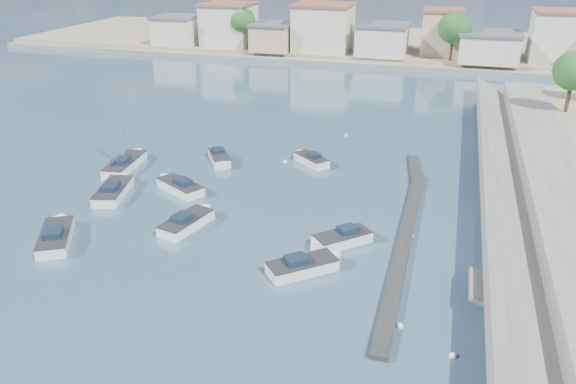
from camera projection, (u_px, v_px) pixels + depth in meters
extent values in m
plane|color=#324C64|center=(372.00, 120.00, 68.58)|extent=(400.00, 400.00, 0.00)
cube|color=slate|center=(574.00, 235.00, 39.78)|extent=(5.00, 90.00, 1.80)
cube|color=slate|center=(509.00, 227.00, 40.91)|extent=(4.17, 90.00, 2.86)
cube|color=slate|center=(513.00, 302.00, 33.28)|extent=(5.31, 3.50, 1.94)
cube|color=black|center=(404.00, 241.00, 40.45)|extent=(1.00, 26.00, 0.35)
cube|color=black|center=(414.00, 171.00, 52.83)|extent=(2.00, 8.05, 0.30)
cube|color=gray|center=(412.00, 45.00, 113.77)|extent=(160.00, 40.00, 1.40)
cube|color=slate|center=(400.00, 67.00, 95.53)|extent=(160.00, 2.50, 0.80)
cube|color=beige|center=(178.00, 31.00, 109.95)|extent=(8.00, 8.00, 5.00)
cube|color=#595960|center=(177.00, 17.00, 108.86)|extent=(8.48, 8.48, 0.35)
cube|color=silver|center=(229.00, 25.00, 108.58)|extent=(9.00, 9.00, 7.50)
cube|color=#99513D|center=(228.00, 4.00, 106.98)|extent=(9.54, 9.54, 0.35)
cube|color=#CCAC8C|center=(273.00, 37.00, 103.96)|extent=(7.00, 8.00, 4.50)
cube|color=#595960|center=(273.00, 24.00, 102.97)|extent=(7.42, 8.48, 0.35)
cube|color=beige|center=(323.00, 28.00, 102.65)|extent=(10.00, 9.00, 8.00)
cube|color=#99513D|center=(324.00, 4.00, 100.94)|extent=(10.60, 9.54, 0.35)
cube|color=silver|center=(382.00, 40.00, 99.52)|extent=(8.50, 8.50, 5.00)
cube|color=#595960|center=(383.00, 25.00, 98.42)|extent=(9.01, 9.01, 0.35)
cube|color=#CCAC8C|center=(442.00, 33.00, 99.02)|extent=(6.50, 7.50, 7.50)
cube|color=#99513D|center=(444.00, 10.00, 97.42)|extent=(6.89, 7.95, 0.35)
cube|color=beige|center=(489.00, 48.00, 94.05)|extent=(9.50, 9.00, 4.50)
cube|color=#595960|center=(491.00, 33.00, 93.06)|extent=(10.07, 9.54, 0.35)
cube|color=silver|center=(553.00, 37.00, 93.35)|extent=(7.00, 8.00, 8.00)
cube|color=#99513D|center=(558.00, 11.00, 91.64)|extent=(7.42, 8.48, 0.35)
cylinder|color=#38281E|center=(243.00, 39.00, 105.76)|extent=(0.44, 0.44, 3.38)
sphere|color=#1A4E1A|center=(243.00, 21.00, 104.39)|extent=(4.80, 4.80, 4.80)
sphere|color=#1A4E1A|center=(246.00, 23.00, 103.73)|extent=(3.60, 3.60, 3.60)
sphere|color=#1A4E1A|center=(240.00, 19.00, 104.92)|extent=(3.30, 3.30, 3.30)
cylinder|color=#38281E|center=(340.00, 42.00, 103.78)|extent=(0.44, 0.44, 2.93)
sphere|color=#1A4E1A|center=(341.00, 26.00, 102.59)|extent=(4.16, 4.16, 4.16)
sphere|color=#1A4E1A|center=(344.00, 28.00, 102.02)|extent=(3.12, 3.12, 3.12)
sphere|color=#1A4E1A|center=(338.00, 25.00, 103.05)|extent=(2.86, 2.86, 2.86)
cylinder|color=#38281E|center=(451.00, 50.00, 94.92)|extent=(0.44, 0.44, 3.60)
sphere|color=#1A4E1A|center=(454.00, 28.00, 93.47)|extent=(5.12, 5.12, 5.12)
sphere|color=#1A4E1A|center=(459.00, 30.00, 92.75)|extent=(3.84, 3.84, 3.84)
sphere|color=#1A4E1A|center=(449.00, 26.00, 94.03)|extent=(3.52, 3.52, 3.52)
cylinder|color=#38281E|center=(551.00, 53.00, 93.46)|extent=(0.44, 0.44, 3.15)
sphere|color=#1A4E1A|center=(554.00, 33.00, 92.19)|extent=(4.48, 4.48, 4.48)
sphere|color=#1A4E1A|center=(560.00, 36.00, 91.57)|extent=(3.36, 3.36, 3.36)
sphere|color=#1A4E1A|center=(550.00, 32.00, 92.68)|extent=(3.08, 3.08, 3.08)
cylinder|color=#38281E|center=(568.00, 98.00, 64.96)|extent=(0.44, 0.44, 3.15)
sphere|color=#1A4E1A|center=(574.00, 71.00, 63.69)|extent=(4.48, 4.48, 4.48)
sphere|color=#1A4E1A|center=(567.00, 69.00, 64.18)|extent=(3.08, 3.08, 3.08)
cube|color=white|center=(56.00, 238.00, 40.57)|extent=(4.29, 5.48, 1.00)
cube|color=white|center=(60.00, 225.00, 42.54)|extent=(1.75, 1.75, 1.00)
cube|color=#262628|center=(55.00, 232.00, 40.37)|extent=(4.32, 5.50, 0.08)
cube|color=#162533|center=(53.00, 233.00, 39.81)|extent=(1.85, 1.96, 0.48)
cube|color=white|center=(186.00, 224.00, 42.63)|extent=(2.91, 4.94, 1.00)
cube|color=white|center=(203.00, 214.00, 44.19)|extent=(1.82, 1.82, 1.00)
cube|color=#262628|center=(186.00, 218.00, 42.43)|extent=(2.95, 4.95, 0.08)
cube|color=#162533|center=(182.00, 218.00, 41.97)|extent=(1.46, 1.62, 0.48)
cube|color=white|center=(180.00, 188.00, 48.86)|extent=(5.03, 3.89, 1.00)
cube|color=white|center=(167.00, 181.00, 50.20)|extent=(1.58, 1.58, 1.00)
cube|color=#262628|center=(180.00, 183.00, 48.66)|extent=(5.05, 3.92, 0.08)
cube|color=#162533|center=(183.00, 182.00, 48.25)|extent=(1.79, 1.67, 0.48)
cube|color=white|center=(342.00, 240.00, 40.37)|extent=(4.20, 4.15, 1.00)
cube|color=white|center=(321.00, 246.00, 39.61)|extent=(1.23, 1.23, 1.00)
cube|color=#262628|center=(342.00, 234.00, 40.16)|extent=(4.22, 4.18, 0.08)
cube|color=#162533|center=(347.00, 230.00, 40.24)|extent=(1.64, 1.64, 0.48)
cube|color=white|center=(113.00, 192.00, 48.04)|extent=(3.34, 5.61, 1.00)
cube|color=white|center=(121.00, 182.00, 50.10)|extent=(2.01, 2.01, 1.00)
cube|color=#262628|center=(113.00, 187.00, 47.84)|extent=(3.38, 5.62, 0.08)
cube|color=#162533|center=(110.00, 187.00, 47.26)|extent=(1.64, 1.85, 0.48)
cube|color=white|center=(311.00, 161.00, 54.83)|extent=(4.00, 3.70, 1.00)
cube|color=white|center=(302.00, 156.00, 56.10)|extent=(1.20, 1.20, 1.00)
cube|color=#262628|center=(312.00, 156.00, 54.63)|extent=(4.02, 3.72, 0.08)
cube|color=#162533|center=(314.00, 155.00, 54.23)|extent=(1.52, 1.49, 0.48)
cube|color=white|center=(219.00, 159.00, 55.41)|extent=(3.57, 4.32, 1.00)
cube|color=white|center=(222.00, 165.00, 53.84)|extent=(1.31, 1.31, 1.00)
cube|color=#262628|center=(219.00, 154.00, 55.20)|extent=(3.59, 4.34, 0.08)
cube|color=#162533|center=(218.00, 150.00, 55.47)|extent=(1.49, 1.57, 0.48)
cube|color=white|center=(302.00, 268.00, 36.91)|extent=(4.66, 4.37, 1.00)
cube|color=white|center=(329.00, 262.00, 37.66)|extent=(1.36, 1.36, 1.00)
cube|color=#262628|center=(302.00, 261.00, 36.71)|extent=(4.68, 4.40, 0.08)
cube|color=#162533|center=(296.00, 260.00, 36.44)|extent=(1.77, 1.75, 0.48)
cube|color=white|center=(125.00, 165.00, 53.82)|extent=(2.64, 6.17, 1.00)
cube|color=white|center=(137.00, 156.00, 56.18)|extent=(1.98, 1.98, 1.00)
cube|color=#262628|center=(124.00, 160.00, 53.62)|extent=(2.68, 6.17, 0.08)
cube|color=#162533|center=(121.00, 160.00, 52.98)|extent=(1.43, 1.92, 0.48)
cylinder|color=silver|center=(119.00, 120.00, 51.98)|extent=(0.12, 0.12, 8.00)
cylinder|color=silver|center=(118.00, 158.00, 52.25)|extent=(0.34, 2.39, 0.08)
sphere|color=white|center=(453.00, 356.00, 29.46)|extent=(0.41, 0.41, 0.41)
sphere|color=white|center=(411.00, 236.00, 41.47)|extent=(0.41, 0.41, 0.41)
sphere|color=white|center=(400.00, 326.00, 31.73)|extent=(0.41, 0.41, 0.41)
sphere|color=white|center=(486.00, 174.00, 52.56)|extent=(0.41, 0.41, 0.41)
sphere|color=white|center=(285.00, 162.00, 55.38)|extent=(0.41, 0.41, 0.41)
sphere|color=white|center=(346.00, 136.00, 62.83)|extent=(0.41, 0.41, 0.41)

